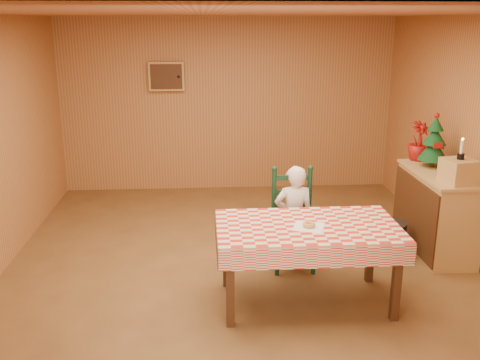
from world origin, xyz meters
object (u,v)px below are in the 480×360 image
(christmas_tree, at_px, (434,142))
(storage_bin, at_px, (388,238))
(ladder_chair, at_px, (293,221))
(seated_child, at_px, (294,218))
(crate, at_px, (459,171))
(shelf_unit, at_px, (436,212))
(dining_table, at_px, (307,233))

(christmas_tree, bearing_deg, storage_bin, -150.60)
(ladder_chair, xyz_separation_m, seated_child, (-0.00, -0.06, 0.06))
(seated_child, height_order, crate, crate)
(ladder_chair, distance_m, shelf_unit, 1.70)
(seated_child, xyz_separation_m, crate, (1.68, -0.07, 0.49))
(dining_table, distance_m, storage_bin, 1.59)
(christmas_tree, bearing_deg, crate, -90.00)
(seated_child, bearing_deg, storage_bin, -166.43)
(shelf_unit, bearing_deg, dining_table, -147.54)
(shelf_unit, xyz_separation_m, christmas_tree, (0.01, 0.25, 0.74))
(ladder_chair, height_order, christmas_tree, christmas_tree)
(crate, relative_size, christmas_tree, 0.48)
(seated_child, height_order, storage_bin, seated_child)
(dining_table, height_order, shelf_unit, shelf_unit)
(seated_child, relative_size, shelf_unit, 0.91)
(christmas_tree, height_order, storage_bin, christmas_tree)
(ladder_chair, height_order, crate, crate)
(seated_child, distance_m, shelf_unit, 1.71)
(dining_table, bearing_deg, crate, 21.56)
(dining_table, height_order, ladder_chair, ladder_chair)
(dining_table, xyz_separation_m, crate, (1.68, 0.66, 0.37))
(christmas_tree, xyz_separation_m, storage_bin, (-0.55, -0.31, -1.02))
(christmas_tree, bearing_deg, shelf_unit, -91.98)
(shelf_unit, bearing_deg, storage_bin, -173.49)
(shelf_unit, bearing_deg, christmas_tree, 88.02)
(shelf_unit, distance_m, christmas_tree, 0.79)
(storage_bin, bearing_deg, dining_table, -138.40)
(crate, xyz_separation_m, storage_bin, (-0.55, 0.34, -0.86))
(ladder_chair, bearing_deg, dining_table, -90.00)
(shelf_unit, relative_size, crate, 4.13)
(seated_child, bearing_deg, shelf_unit, -168.69)
(seated_child, xyz_separation_m, storage_bin, (1.13, 0.27, -0.37))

